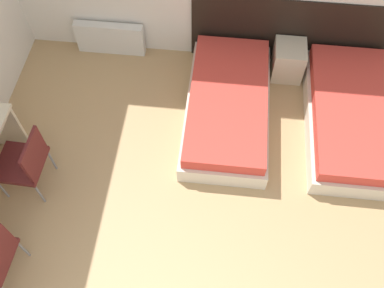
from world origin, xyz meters
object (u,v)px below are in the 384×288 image
at_px(bed_near_window, 228,106).
at_px(nightstand, 288,61).
at_px(chair_near_laptop, 25,162).
at_px(bed_near_door, 350,116).

xyz_separation_m(bed_near_window, nightstand, (0.71, 0.76, 0.04)).
height_order(bed_near_window, nightstand, nightstand).
bearing_deg(nightstand, chair_near_laptop, -144.97).
xyz_separation_m(bed_near_door, chair_near_laptop, (-3.43, -1.14, 0.28)).
distance_m(bed_near_window, chair_near_laptop, 2.32).
bearing_deg(chair_near_laptop, bed_near_window, 31.58).
bearing_deg(bed_near_window, chair_near_laptop, -150.30).
relative_size(bed_near_window, nightstand, 4.16).
xyz_separation_m(nightstand, chair_near_laptop, (-2.71, -1.90, 0.24)).
relative_size(bed_near_door, chair_near_laptop, 2.27).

